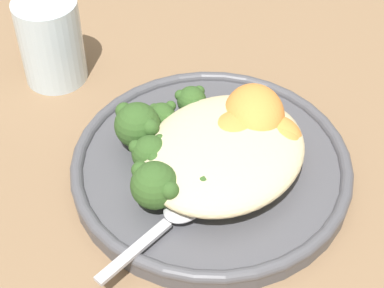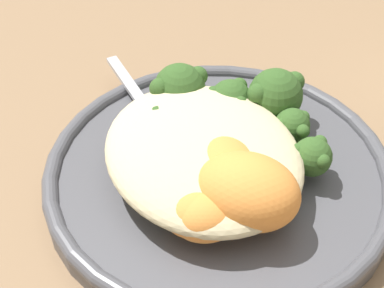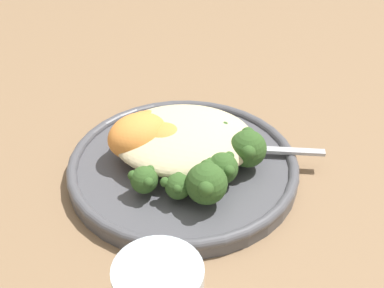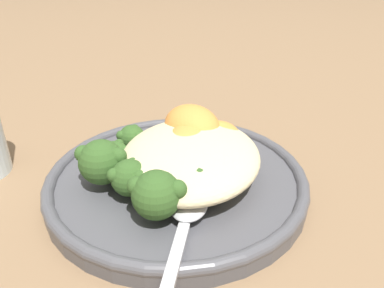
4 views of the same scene
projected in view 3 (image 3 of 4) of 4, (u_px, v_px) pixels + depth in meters
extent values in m
plane|color=#846647|center=(184.00, 167.00, 0.62)|extent=(4.00, 4.00, 0.00)
cylinder|color=#4C4C51|center=(183.00, 169.00, 0.60)|extent=(0.26, 0.26, 0.02)
torus|color=#4C4C51|center=(183.00, 163.00, 0.60)|extent=(0.26, 0.26, 0.01)
ellipsoid|color=beige|center=(186.00, 140.00, 0.59)|extent=(0.16, 0.13, 0.04)
ellipsoid|color=#8EB25B|center=(160.00, 165.00, 0.58)|extent=(0.04, 0.07, 0.01)
sphere|color=#335623|center=(144.00, 180.00, 0.54)|extent=(0.03, 0.03, 0.03)
sphere|color=#335623|center=(151.00, 170.00, 0.55)|extent=(0.01, 0.01, 0.01)
sphere|color=#335623|center=(133.00, 176.00, 0.54)|extent=(0.01, 0.01, 0.01)
sphere|color=#335623|center=(148.00, 182.00, 0.53)|extent=(0.01, 0.01, 0.01)
ellipsoid|color=#8EB25B|center=(171.00, 162.00, 0.58)|extent=(0.03, 0.10, 0.01)
sphere|color=#335623|center=(176.00, 186.00, 0.54)|extent=(0.03, 0.03, 0.03)
sphere|color=#335623|center=(182.00, 177.00, 0.54)|extent=(0.01, 0.01, 0.01)
sphere|color=#335623|center=(165.00, 182.00, 0.53)|extent=(0.01, 0.01, 0.01)
sphere|color=#335623|center=(180.00, 189.00, 0.53)|extent=(0.01, 0.01, 0.01)
ellipsoid|color=#8EB25B|center=(186.00, 171.00, 0.57)|extent=(0.06, 0.08, 0.01)
sphere|color=#335623|center=(206.00, 184.00, 0.53)|extent=(0.04, 0.04, 0.04)
sphere|color=#335623|center=(207.00, 167.00, 0.54)|extent=(0.02, 0.02, 0.02)
sphere|color=#335623|center=(206.00, 189.00, 0.51)|extent=(0.02, 0.02, 0.02)
ellipsoid|color=#8EB25B|center=(191.00, 162.00, 0.58)|extent=(0.07, 0.05, 0.01)
sphere|color=#335623|center=(222.00, 168.00, 0.56)|extent=(0.03, 0.03, 0.03)
sphere|color=#335623|center=(229.00, 157.00, 0.56)|extent=(0.01, 0.01, 0.01)
sphere|color=#335623|center=(210.00, 163.00, 0.55)|extent=(0.01, 0.01, 0.01)
sphere|color=#335623|center=(229.00, 171.00, 0.54)|extent=(0.01, 0.01, 0.01)
ellipsoid|color=#8EB25B|center=(199.00, 153.00, 0.59)|extent=(0.11, 0.02, 0.02)
sphere|color=#335623|center=(248.00, 149.00, 0.58)|extent=(0.04, 0.04, 0.04)
sphere|color=#335623|center=(248.00, 135.00, 0.58)|extent=(0.02, 0.02, 0.02)
sphere|color=#335623|center=(248.00, 152.00, 0.56)|extent=(0.02, 0.02, 0.02)
ellipsoid|color=#8EB25B|center=(184.00, 149.00, 0.60)|extent=(0.09, 0.05, 0.02)
sphere|color=#335623|center=(223.00, 135.00, 0.61)|extent=(0.03, 0.03, 0.03)
sphere|color=#335623|center=(231.00, 126.00, 0.61)|extent=(0.01, 0.01, 0.01)
sphere|color=#335623|center=(215.00, 126.00, 0.61)|extent=(0.01, 0.01, 0.01)
sphere|color=#335623|center=(215.00, 135.00, 0.60)|extent=(0.01, 0.01, 0.01)
sphere|color=#335623|center=(231.00, 135.00, 0.59)|extent=(0.01, 0.01, 0.01)
ellipsoid|color=#8EB25B|center=(182.00, 145.00, 0.60)|extent=(0.07, 0.07, 0.02)
sphere|color=#335623|center=(211.00, 130.00, 0.62)|extent=(0.03, 0.03, 0.03)
sphere|color=#335623|center=(217.00, 121.00, 0.62)|extent=(0.01, 0.01, 0.01)
sphere|color=#335623|center=(201.00, 126.00, 0.61)|extent=(0.01, 0.01, 0.01)
sphere|color=#335623|center=(216.00, 131.00, 0.60)|extent=(0.01, 0.01, 0.01)
ellipsoid|color=orange|center=(164.00, 141.00, 0.59)|extent=(0.07, 0.06, 0.04)
ellipsoid|color=orange|center=(142.00, 127.00, 0.62)|extent=(0.05, 0.06, 0.03)
ellipsoid|color=orange|center=(147.00, 126.00, 0.62)|extent=(0.05, 0.06, 0.03)
ellipsoid|color=orange|center=(138.00, 136.00, 0.59)|extent=(0.09, 0.09, 0.05)
cube|color=#B7B7BC|center=(290.00, 151.00, 0.60)|extent=(0.08, 0.01, 0.00)
ellipsoid|color=#B7B7BC|center=(237.00, 147.00, 0.61)|extent=(0.04, 0.03, 0.01)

